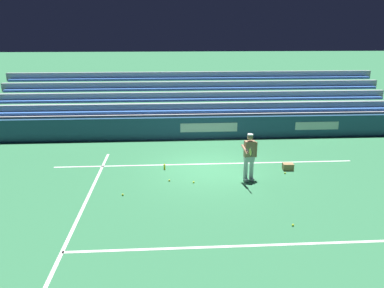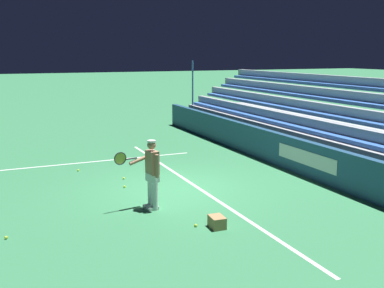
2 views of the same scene
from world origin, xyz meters
name	(u,v)px [view 1 (image 1 of 2)]	position (x,y,z in m)	size (l,w,h in m)	color
ground_plane	(207,168)	(0.00, 0.00, 0.00)	(160.00, 160.00, 0.00)	#337A4C
court_baseline_white	(206,164)	(0.00, -0.50, 0.00)	(12.00, 0.10, 0.01)	white
court_sideline_white	(76,222)	(4.11, 4.00, 0.00)	(0.10, 12.00, 0.01)	white
court_service_line_white	(229,246)	(0.00, 5.50, 0.00)	(8.22, 0.10, 0.01)	white
back_wall_sponsor_board	(199,128)	(-0.01, -4.13, 0.55)	(21.75, 0.25, 1.10)	navy
bleacher_stand	(195,114)	(0.00, -6.36, 0.76)	(20.66, 3.20, 3.40)	#9EA3A8
tennis_player	(249,157)	(-1.37, 1.26, 0.89)	(0.59, 1.04, 1.71)	silver
ball_box_cardboard	(288,167)	(-3.11, 0.35, 0.13)	(0.40, 0.30, 0.26)	#A87F51
tennis_ball_stray_back	(194,182)	(0.62, 1.42, 0.03)	(0.07, 0.07, 0.07)	#CCE533
tennis_ball_near_player	(285,173)	(-2.88, 0.75, 0.03)	(0.07, 0.07, 0.07)	#CCE533
tennis_ball_on_baseline	(123,195)	(3.00, 2.31, 0.03)	(0.07, 0.07, 0.07)	#CCE533
tennis_ball_toward_net	(169,180)	(1.47, 1.20, 0.03)	(0.07, 0.07, 0.07)	#CCE533
tennis_ball_by_box	(293,225)	(-1.92, 4.61, 0.03)	(0.07, 0.07, 0.07)	#CCE533
water_bottle	(164,167)	(1.65, 0.03, 0.11)	(0.07, 0.07, 0.22)	yellow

